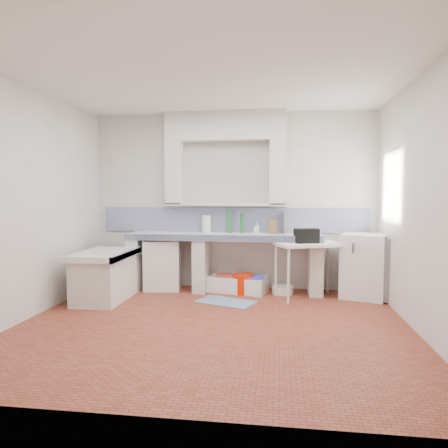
# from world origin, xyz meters

# --- Properties ---
(floor) EXTENTS (4.50, 4.50, 0.00)m
(floor) POSITION_xyz_m (0.00, 0.00, 0.00)
(floor) COLOR brown
(floor) RESTS_ON ground
(ceiling) EXTENTS (4.50, 4.50, 0.00)m
(ceiling) POSITION_xyz_m (0.00, 0.00, 2.80)
(ceiling) COLOR white
(ceiling) RESTS_ON ground
(wall_back) EXTENTS (4.50, 0.00, 4.50)m
(wall_back) POSITION_xyz_m (0.00, 2.00, 1.40)
(wall_back) COLOR silver
(wall_back) RESTS_ON ground
(wall_front) EXTENTS (4.50, 0.00, 4.50)m
(wall_front) POSITION_xyz_m (0.00, -2.00, 1.40)
(wall_front) COLOR silver
(wall_front) RESTS_ON ground
(wall_left) EXTENTS (0.00, 4.50, 4.50)m
(wall_left) POSITION_xyz_m (-2.25, 0.00, 1.40)
(wall_left) COLOR silver
(wall_left) RESTS_ON ground
(wall_right) EXTENTS (0.00, 4.50, 4.50)m
(wall_right) POSITION_xyz_m (2.25, 0.00, 1.40)
(wall_right) COLOR silver
(wall_right) RESTS_ON ground
(alcove_mass) EXTENTS (1.90, 0.25, 0.45)m
(alcove_mass) POSITION_xyz_m (-0.10, 1.88, 2.58)
(alcove_mass) COLOR silver
(alcove_mass) RESTS_ON ground
(window_frame) EXTENTS (0.35, 0.86, 1.06)m
(window_frame) POSITION_xyz_m (2.42, 1.20, 1.60)
(window_frame) COLOR #391F12
(window_frame) RESTS_ON ground
(lace_valance) EXTENTS (0.01, 0.84, 0.24)m
(lace_valance) POSITION_xyz_m (2.28, 1.20, 1.98)
(lace_valance) COLOR white
(lace_valance) RESTS_ON ground
(counter_slab) EXTENTS (3.00, 0.60, 0.08)m
(counter_slab) POSITION_xyz_m (-0.10, 1.70, 0.86)
(counter_slab) COLOR white
(counter_slab) RESTS_ON ground
(counter_lip) EXTENTS (3.00, 0.04, 0.10)m
(counter_lip) POSITION_xyz_m (-0.10, 1.42, 0.86)
(counter_lip) COLOR navy
(counter_lip) RESTS_ON ground
(counter_pier_left) EXTENTS (0.20, 0.55, 0.82)m
(counter_pier_left) POSITION_xyz_m (-1.50, 1.70, 0.41)
(counter_pier_left) COLOR silver
(counter_pier_left) RESTS_ON ground
(counter_pier_mid) EXTENTS (0.20, 0.55, 0.82)m
(counter_pier_mid) POSITION_xyz_m (-0.45, 1.70, 0.41)
(counter_pier_mid) COLOR silver
(counter_pier_mid) RESTS_ON ground
(counter_pier_right) EXTENTS (0.20, 0.55, 0.82)m
(counter_pier_right) POSITION_xyz_m (1.30, 1.70, 0.41)
(counter_pier_right) COLOR silver
(counter_pier_right) RESTS_ON ground
(peninsula_top) EXTENTS (0.70, 1.10, 0.08)m
(peninsula_top) POSITION_xyz_m (-1.70, 0.90, 0.66)
(peninsula_top) COLOR white
(peninsula_top) RESTS_ON ground
(peninsula_base) EXTENTS (0.60, 1.00, 0.62)m
(peninsula_base) POSITION_xyz_m (-1.70, 0.90, 0.31)
(peninsula_base) COLOR silver
(peninsula_base) RESTS_ON ground
(peninsula_lip) EXTENTS (0.04, 1.10, 0.10)m
(peninsula_lip) POSITION_xyz_m (-1.37, 0.90, 0.66)
(peninsula_lip) COLOR navy
(peninsula_lip) RESTS_ON ground
(backsplash) EXTENTS (4.27, 0.03, 0.40)m
(backsplash) POSITION_xyz_m (0.00, 1.99, 1.10)
(backsplash) COLOR navy
(backsplash) RESTS_ON ground
(stove) EXTENTS (0.62, 0.61, 0.79)m
(stove) POSITION_xyz_m (-1.08, 1.72, 0.39)
(stove) COLOR white
(stove) RESTS_ON ground
(sink) EXTENTS (0.96, 0.66, 0.21)m
(sink) POSITION_xyz_m (0.13, 1.69, 0.11)
(sink) COLOR white
(sink) RESTS_ON ground
(side_table) EXTENTS (1.10, 0.88, 0.04)m
(side_table) POSITION_xyz_m (1.20, 1.46, 0.40)
(side_table) COLOR white
(side_table) RESTS_ON ground
(fridge) EXTENTS (0.77, 0.77, 0.93)m
(fridge) POSITION_xyz_m (1.99, 1.57, 0.47)
(fridge) COLOR white
(fridge) RESTS_ON ground
(bucket_red) EXTENTS (0.33, 0.33, 0.27)m
(bucket_red) POSITION_xyz_m (-0.07, 1.65, 0.14)
(bucket_red) COLOR #C7402F
(bucket_red) RESTS_ON ground
(bucket_orange) EXTENTS (0.39, 0.39, 0.30)m
(bucket_orange) POSITION_xyz_m (0.23, 1.58, 0.15)
(bucket_orange) COLOR #EF2101
(bucket_orange) RESTS_ON ground
(bucket_blue) EXTENTS (0.37, 0.37, 0.28)m
(bucket_blue) POSITION_xyz_m (0.39, 1.56, 0.14)
(bucket_blue) COLOR blue
(bucket_blue) RESTS_ON ground
(basin_white) EXTENTS (0.40, 0.40, 0.12)m
(basin_white) POSITION_xyz_m (0.82, 1.63, 0.06)
(basin_white) COLOR white
(basin_white) RESTS_ON ground
(water_bottle_a) EXTENTS (0.10, 0.10, 0.29)m
(water_bottle_a) POSITION_xyz_m (0.05, 1.85, 0.14)
(water_bottle_a) COLOR silver
(water_bottle_a) RESTS_ON ground
(water_bottle_b) EXTENTS (0.10, 0.10, 0.29)m
(water_bottle_b) POSITION_xyz_m (0.15, 1.85, 0.15)
(water_bottle_b) COLOR silver
(water_bottle_b) RESTS_ON ground
(black_bag) EXTENTS (0.37, 0.28, 0.21)m
(black_bag) POSITION_xyz_m (1.15, 1.43, 0.91)
(black_bag) COLOR black
(black_bag) RESTS_ON side_table
(green_bottle_a) EXTENTS (0.10, 0.10, 0.36)m
(green_bottle_a) POSITION_xyz_m (-0.03, 1.85, 1.08)
(green_bottle_a) COLOR #266733
(green_bottle_a) RESTS_ON counter_slab
(green_bottle_b) EXTENTS (0.08, 0.08, 0.32)m
(green_bottle_b) POSITION_xyz_m (0.18, 1.85, 1.06)
(green_bottle_b) COLOR #266733
(green_bottle_b) RESTS_ON counter_slab
(knife_block) EXTENTS (0.11, 0.10, 0.21)m
(knife_block) POSITION_xyz_m (0.66, 1.80, 1.01)
(knife_block) COLOR olive
(knife_block) RESTS_ON counter_slab
(cutting_board) EXTENTS (0.02, 0.23, 0.32)m
(cutting_board) POSITION_xyz_m (0.83, 1.85, 1.06)
(cutting_board) COLOR olive
(cutting_board) RESTS_ON counter_slab
(paper_towel) EXTENTS (0.18, 0.18, 0.28)m
(paper_towel) POSITION_xyz_m (-0.40, 1.85, 1.04)
(paper_towel) COLOR white
(paper_towel) RESTS_ON counter_slab
(soap_bottle) EXTENTS (0.08, 0.08, 0.17)m
(soap_bottle) POSITION_xyz_m (0.40, 1.83, 0.99)
(soap_bottle) COLOR white
(soap_bottle) RESTS_ON counter_slab
(rug) EXTENTS (0.90, 0.70, 0.01)m
(rug) POSITION_xyz_m (0.03, 1.02, 0.01)
(rug) COLOR #335E91
(rug) RESTS_ON ground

